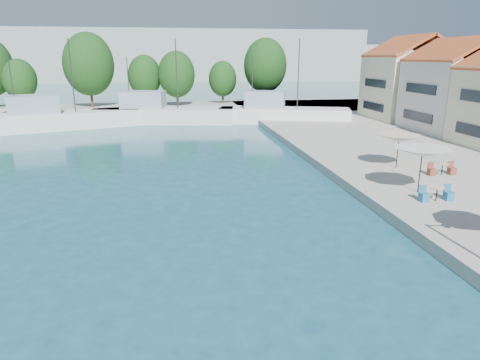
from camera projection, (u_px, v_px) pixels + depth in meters
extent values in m
cube|color=#A29D92|center=(144.00, 110.00, 62.27)|extent=(90.00, 16.00, 0.60)
cube|color=#919E93|center=(90.00, 56.00, 144.81)|extent=(180.00, 40.00, 16.00)
cube|color=#919E93|center=(276.00, 61.00, 175.25)|extent=(140.00, 40.00, 12.00)
cube|color=beige|center=(457.00, 95.00, 42.52)|extent=(8.00, 8.50, 7.00)
pyramid|color=#AE5726|center=(465.00, 39.00, 41.04)|extent=(8.40, 8.80, 1.80)
cube|color=beige|center=(409.00, 87.00, 50.97)|extent=(8.60, 8.50, 7.50)
pyramid|color=#AE5726|center=(414.00, 38.00, 49.43)|extent=(9.00, 8.80, 1.80)
cube|color=white|center=(60.00, 122.00, 48.17)|extent=(17.76, 9.70, 2.20)
cube|color=#8A9BAB|center=(33.00, 105.00, 46.42)|extent=(5.99, 4.90, 2.00)
cylinder|color=#2D2D2D|center=(72.00, 75.00, 47.52)|extent=(0.12, 0.12, 8.00)
cylinder|color=#2D2D2D|center=(12.00, 86.00, 45.09)|extent=(0.10, 0.10, 6.00)
cube|color=silver|center=(165.00, 117.00, 52.36)|extent=(17.27, 7.34, 2.20)
cube|color=#8A9BAB|center=(143.00, 99.00, 51.82)|extent=(5.55, 4.21, 2.00)
cylinder|color=#2D2D2D|center=(177.00, 74.00, 50.90)|extent=(0.12, 0.12, 8.00)
cylinder|color=#2D2D2D|center=(128.00, 83.00, 51.30)|extent=(0.10, 0.10, 6.00)
cube|color=white|center=(284.00, 117.00, 52.09)|extent=(16.12, 8.67, 2.20)
cube|color=#8A9BAB|center=(265.00, 99.00, 51.84)|extent=(5.42, 4.42, 2.00)
cylinder|color=#2D2D2D|center=(298.00, 74.00, 50.44)|extent=(0.12, 0.12, 8.00)
cylinder|color=#2D2D2D|center=(252.00, 82.00, 51.50)|extent=(0.10, 0.10, 6.00)
cylinder|color=#3F2B19|center=(22.00, 97.00, 62.08)|extent=(0.36, 0.36, 3.09)
ellipsoid|color=#163A12|center=(20.00, 80.00, 61.40)|extent=(4.69, 4.69, 5.86)
cylinder|color=#3F2B19|center=(91.00, 91.00, 62.64)|extent=(0.36, 0.36, 4.72)
ellipsoid|color=#163A12|center=(89.00, 64.00, 61.59)|extent=(7.17, 7.17, 8.96)
cylinder|color=#3F2B19|center=(146.00, 94.00, 66.22)|extent=(0.36, 0.36, 3.33)
ellipsoid|color=#163A12|center=(145.00, 76.00, 65.48)|extent=(5.06, 5.06, 6.32)
cylinder|color=#3F2B19|center=(177.00, 94.00, 64.29)|extent=(0.36, 0.36, 3.58)
ellipsoid|color=#163A12|center=(177.00, 74.00, 63.50)|extent=(5.44, 5.44, 6.79)
cylinder|color=#3F2B19|center=(223.00, 94.00, 68.36)|extent=(0.36, 0.36, 2.92)
ellipsoid|color=#163A12|center=(223.00, 79.00, 67.71)|extent=(4.43, 4.43, 5.54)
cylinder|color=#3F2B19|center=(265.00, 88.00, 68.89)|extent=(0.36, 0.36, 4.48)
ellipsoid|color=#163A12|center=(265.00, 65.00, 67.89)|extent=(6.81, 6.81, 8.51)
cylinder|color=black|center=(420.00, 170.00, 23.32)|extent=(0.06, 0.06, 2.52)
cone|color=silver|center=(422.00, 152.00, 23.04)|extent=(3.14, 3.14, 0.50)
cylinder|color=black|center=(398.00, 151.00, 28.75)|extent=(0.06, 0.06, 2.23)
cone|color=beige|center=(399.00, 138.00, 28.51)|extent=(2.93, 2.93, 0.50)
cylinder|color=black|center=(437.00, 194.00, 22.17)|extent=(0.06, 0.06, 0.74)
cylinder|color=#C5B490|center=(437.00, 187.00, 22.07)|extent=(0.70, 0.70, 0.04)
cube|color=#246891|center=(448.00, 196.00, 22.32)|extent=(0.42, 0.42, 0.46)
cube|color=#246891|center=(424.00, 197.00, 22.10)|extent=(0.42, 0.42, 0.46)
cylinder|color=black|center=(442.00, 169.00, 27.02)|extent=(0.06, 0.06, 0.74)
cylinder|color=#C5B490|center=(443.00, 164.00, 26.92)|extent=(0.70, 0.70, 0.04)
cube|color=brown|center=(452.00, 171.00, 27.17)|extent=(0.42, 0.42, 0.46)
cube|color=brown|center=(432.00, 172.00, 26.95)|extent=(0.42, 0.42, 0.46)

